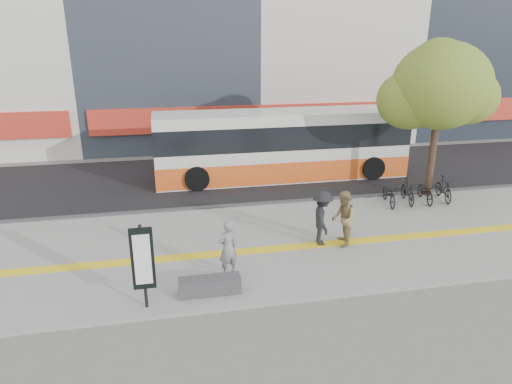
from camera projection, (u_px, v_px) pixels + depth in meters
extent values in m
plane|color=#61615C|center=(293.00, 265.00, 13.46)|extent=(120.00, 120.00, 0.00)
cube|color=slate|center=(281.00, 242.00, 14.83)|extent=(40.00, 7.00, 0.08)
cube|color=yellow|center=(285.00, 248.00, 14.35)|extent=(40.00, 0.45, 0.01)
cube|color=black|center=(242.00, 177.00, 21.78)|extent=(40.00, 8.00, 0.06)
cube|color=#3A3A3C|center=(259.00, 204.00, 18.06)|extent=(40.00, 0.25, 0.14)
cube|color=red|center=(261.00, 117.00, 26.19)|extent=(19.00, 0.50, 1.40)
cube|color=#3A3A3C|center=(210.00, 286.00, 11.76)|extent=(1.60, 0.45, 0.45)
cylinder|color=black|center=(143.00, 267.00, 10.89)|extent=(0.08, 0.08, 2.20)
cube|color=black|center=(143.00, 259.00, 10.82)|extent=(0.55, 0.08, 1.60)
cube|color=white|center=(143.00, 260.00, 10.77)|extent=(0.40, 0.02, 1.30)
cylinder|color=#322016|center=(432.00, 158.00, 18.61)|extent=(0.28, 0.28, 3.20)
ellipsoid|color=#527426|center=(441.00, 86.00, 17.66)|extent=(3.80, 3.80, 3.42)
ellipsoid|color=#527426|center=(409.00, 100.00, 18.13)|extent=(2.60, 2.60, 2.34)
ellipsoid|color=#527426|center=(467.00, 97.00, 17.59)|extent=(2.40, 2.40, 2.16)
ellipsoid|color=#527426|center=(439.00, 63.00, 18.20)|extent=(2.20, 2.20, 1.98)
cube|color=silver|center=(282.00, 145.00, 21.14)|extent=(11.68, 2.43, 3.12)
cube|color=#D9561D|center=(281.00, 166.00, 21.48)|extent=(11.70, 2.45, 0.97)
cube|color=black|center=(282.00, 134.00, 20.97)|extent=(11.70, 2.45, 1.07)
cylinder|color=black|center=(197.00, 179.00, 19.58)|extent=(1.07, 0.34, 1.07)
cylinder|color=black|center=(193.00, 164.00, 21.84)|extent=(1.07, 0.34, 1.07)
cylinder|color=black|center=(373.00, 168.00, 21.12)|extent=(1.07, 0.34, 1.07)
cylinder|color=black|center=(352.00, 155.00, 23.37)|extent=(1.07, 0.34, 1.07)
imported|color=black|center=(389.00, 194.00, 17.95)|extent=(0.91, 1.76, 0.88)
imported|color=black|center=(408.00, 191.00, 18.08)|extent=(0.78, 1.68, 0.98)
imported|color=black|center=(426.00, 191.00, 18.25)|extent=(0.91, 1.76, 0.88)
imported|color=black|center=(444.00, 189.00, 18.38)|extent=(0.78, 1.68, 0.98)
imported|color=black|center=(228.00, 248.00, 12.48)|extent=(0.71, 0.62, 1.65)
imported|color=olive|center=(343.00, 219.00, 14.28)|extent=(0.88, 1.02, 1.80)
imported|color=black|center=(322.00, 218.00, 14.36)|extent=(0.84, 1.24, 1.78)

